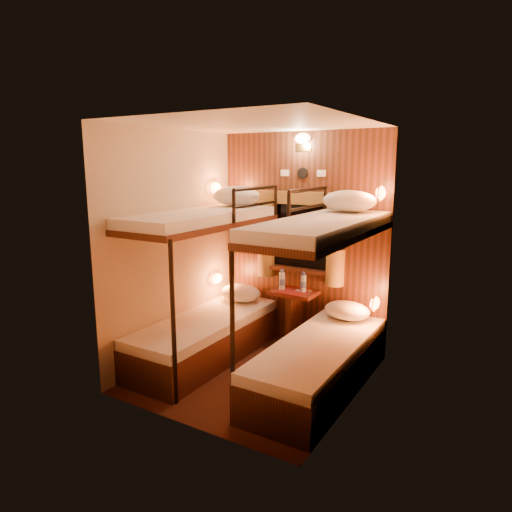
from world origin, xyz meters
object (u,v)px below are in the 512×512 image
Objects in this scene: bottle_right at (303,283)px; bunk_left at (206,308)px; bunk_right at (320,331)px; bottle_left at (282,281)px; table at (294,311)px.

bunk_left is at bearing -133.29° from bottle_right.
bunk_left is at bearing 180.00° from bunk_right.
bottle_left reaches higher than bottle_right.
bottle_right is at bearing 6.52° from bottle_left.
bottle_left is (0.50, 0.77, 0.19)m from bunk_left.
bottle_left is at bearing 135.90° from bunk_right.
bunk_left is 8.30× the size of bottle_right.
bottle_left is (-0.79, 0.77, 0.19)m from bunk_right.
bottle_right is at bearing 46.71° from bunk_left.
bottle_left is 0.25m from bottle_right.
table is at bearing 50.33° from bunk_left.
bunk_right is 8.30× the size of bottle_right.
bunk_right is 1.02m from table.
bunk_left is at bearing -129.67° from table.
bottle_right is (0.25, 0.03, -0.00)m from bottle_left.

